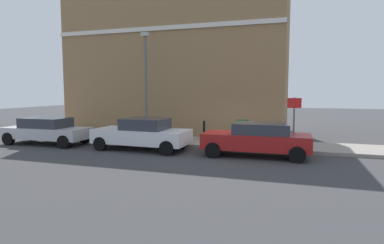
% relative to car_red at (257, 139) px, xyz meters
% --- Properties ---
extents(ground, '(80.00, 80.00, 0.00)m').
position_rel_car_red_xyz_m(ground, '(0.61, 1.06, -0.75)').
color(ground, '#38383A').
extents(sidewalk, '(2.74, 30.00, 0.15)m').
position_rel_car_red_xyz_m(sidewalk, '(2.44, 7.06, -0.67)').
color(sidewalk, gray).
rests_on(sidewalk, ground).
extents(corner_building, '(6.33, 13.78, 9.75)m').
position_rel_car_red_xyz_m(corner_building, '(6.92, 5.95, 4.13)').
color(corner_building, olive).
rests_on(corner_building, ground).
extents(car_red, '(1.89, 4.42, 1.41)m').
position_rel_car_red_xyz_m(car_red, '(0.00, 0.00, 0.00)').
color(car_red, maroon).
rests_on(car_red, ground).
extents(car_white, '(2.04, 4.47, 1.48)m').
position_rel_car_red_xyz_m(car_white, '(-0.12, 5.23, 0.01)').
color(car_white, silver).
rests_on(car_white, ground).
extents(car_silver, '(1.86, 4.48, 1.37)m').
position_rel_car_red_xyz_m(car_silver, '(-0.25, 10.61, -0.02)').
color(car_silver, '#B7B7BC').
rests_on(car_silver, ground).
extents(utility_cabinet, '(0.46, 0.61, 1.15)m').
position_rel_car_red_xyz_m(utility_cabinet, '(2.43, 1.00, -0.07)').
color(utility_cabinet, '#1E4C28').
rests_on(utility_cabinet, sidewalk).
extents(bollard_near_cabinet, '(0.14, 0.14, 1.04)m').
position_rel_car_red_xyz_m(bollard_near_cabinet, '(2.53, 3.02, -0.04)').
color(bollard_near_cabinet, black).
rests_on(bollard_near_cabinet, sidewalk).
extents(street_sign, '(0.08, 0.60, 2.30)m').
position_rel_car_red_xyz_m(street_sign, '(1.50, -1.43, 0.91)').
color(street_sign, '#59595B').
rests_on(street_sign, sidewalk).
extents(lamppost, '(0.20, 0.44, 5.72)m').
position_rel_car_red_xyz_m(lamppost, '(2.54, 6.34, 2.55)').
color(lamppost, '#59595B').
rests_on(lamppost, sidewalk).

